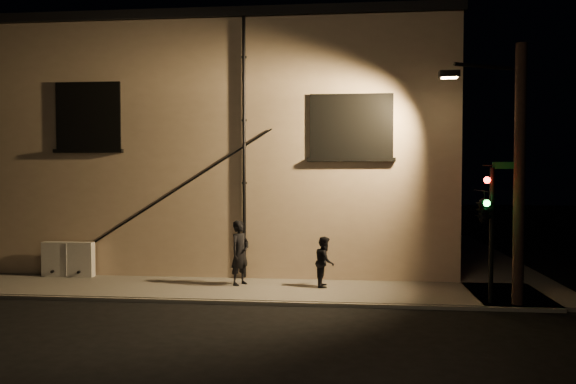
# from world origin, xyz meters

# --- Properties ---
(ground) EXTENTS (90.00, 90.00, 0.00)m
(ground) POSITION_xyz_m (0.00, 0.00, 0.00)
(ground) COLOR black
(sidewalk) EXTENTS (21.00, 16.00, 0.12)m
(sidewalk) POSITION_xyz_m (1.22, 4.39, 0.06)
(sidewalk) COLOR slate
(sidewalk) RESTS_ON ground
(building) EXTENTS (16.20, 12.23, 8.80)m
(building) POSITION_xyz_m (-3.00, 8.99, 4.40)
(building) COLOR #CFB295
(building) RESTS_ON ground
(utility_cabinet) EXTENTS (1.72, 0.29, 1.13)m
(utility_cabinet) POSITION_xyz_m (-7.63, 2.70, 0.69)
(utility_cabinet) COLOR silver
(utility_cabinet) RESTS_ON sidewalk
(pedestrian_a) EXTENTS (0.77, 0.85, 1.96)m
(pedestrian_a) POSITION_xyz_m (-1.76, 1.94, 1.10)
(pedestrian_a) COLOR black
(pedestrian_a) RESTS_ON sidewalk
(pedestrian_b) EXTENTS (0.58, 0.74, 1.50)m
(pedestrian_b) POSITION_xyz_m (0.82, 1.93, 0.87)
(pedestrian_b) COLOR black
(pedestrian_b) RESTS_ON sidewalk
(traffic_signal) EXTENTS (1.17, 2.15, 3.70)m
(traffic_signal) POSITION_xyz_m (5.03, 0.19, 2.62)
(traffic_signal) COLOR black
(traffic_signal) RESTS_ON sidewalk
(streetlamp_pole) EXTENTS (2.02, 1.38, 6.86)m
(streetlamp_pole) POSITION_xyz_m (5.78, 0.29, 3.66)
(streetlamp_pole) COLOR black
(streetlamp_pole) RESTS_ON ground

